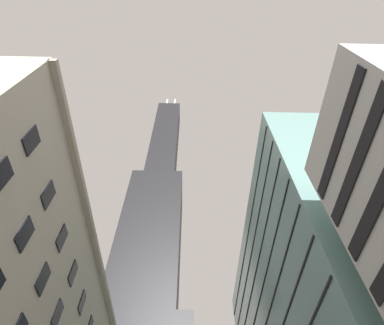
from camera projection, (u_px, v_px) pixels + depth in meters
name	position (u px, v px, depth m)	size (l,w,h in m)	color
dark_skyscraper	(146.00, 279.00, 95.13)	(28.82, 28.82, 201.78)	black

